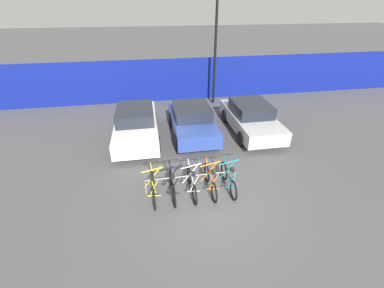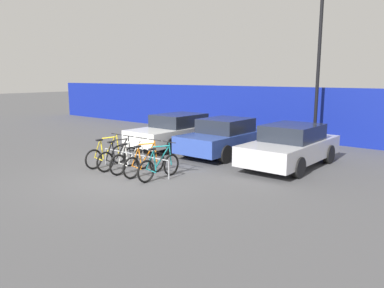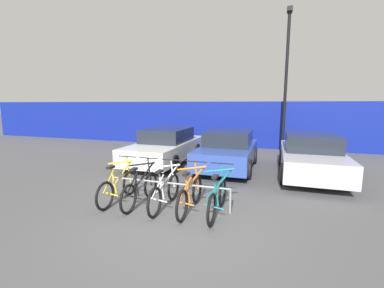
# 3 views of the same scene
# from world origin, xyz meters

# --- Properties ---
(ground_plane) EXTENTS (120.00, 120.00, 0.00)m
(ground_plane) POSITION_xyz_m (0.00, 0.00, 0.00)
(ground_plane) COLOR #4C4C4F
(hoarding_wall) EXTENTS (36.00, 0.16, 2.49)m
(hoarding_wall) POSITION_xyz_m (0.00, 9.50, 1.25)
(hoarding_wall) COLOR navy
(hoarding_wall) RESTS_ON ground
(bike_rack) EXTENTS (3.00, 0.04, 0.57)m
(bike_rack) POSITION_xyz_m (-0.54, 0.68, 0.48)
(bike_rack) COLOR gray
(bike_rack) RESTS_ON ground
(bicycle_yellow) EXTENTS (0.68, 1.71, 1.05)m
(bicycle_yellow) POSITION_xyz_m (-1.77, 0.53, 0.38)
(bicycle_yellow) COLOR black
(bicycle_yellow) RESTS_ON ground
(bicycle_black) EXTENTS (0.68, 1.71, 1.05)m
(bicycle_black) POSITION_xyz_m (-1.17, 0.53, 0.38)
(bicycle_black) COLOR black
(bicycle_black) RESTS_ON ground
(bicycle_white) EXTENTS (0.68, 1.71, 1.05)m
(bicycle_white) POSITION_xyz_m (-0.54, 0.53, 0.38)
(bicycle_white) COLOR black
(bicycle_white) RESTS_ON ground
(bicycle_orange) EXTENTS (0.68, 1.71, 1.05)m
(bicycle_orange) POSITION_xyz_m (0.07, 0.53, 0.38)
(bicycle_orange) COLOR black
(bicycle_orange) RESTS_ON ground
(bicycle_teal) EXTENTS (0.68, 1.71, 1.05)m
(bicycle_teal) POSITION_xyz_m (0.69, 0.53, 0.38)
(bicycle_teal) COLOR black
(bicycle_teal) RESTS_ON ground
(car_white) EXTENTS (1.91, 4.57, 1.40)m
(car_white) POSITION_xyz_m (-2.34, 4.72, 0.69)
(car_white) COLOR silver
(car_white) RESTS_ON ground
(car_blue) EXTENTS (1.91, 3.95, 1.40)m
(car_blue) POSITION_xyz_m (0.18, 4.59, 0.69)
(car_blue) COLOR #2D479E
(car_blue) RESTS_ON ground
(car_silver) EXTENTS (1.91, 4.29, 1.40)m
(car_silver) POSITION_xyz_m (2.95, 4.49, 0.69)
(car_silver) COLOR #B7B7BC
(car_silver) RESTS_ON ground
(lamp_post) EXTENTS (0.24, 0.44, 6.67)m
(lamp_post) POSITION_xyz_m (2.16, 8.50, 3.69)
(lamp_post) COLOR black
(lamp_post) RESTS_ON ground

